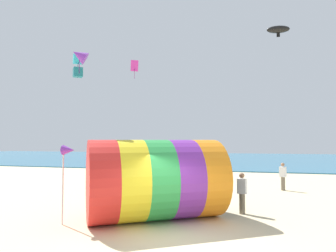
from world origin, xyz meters
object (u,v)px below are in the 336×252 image
object	(u,v)px
kite_purple_delta	(79,55)
kite_cyan_box	(78,66)
bystander_mid_beach	(143,180)
giant_inflatable_tube	(156,179)
bystander_near_water	(283,176)
kite_magenta_diamond	(134,66)
beach_flag	(68,154)
kite_black_parafoil	(278,29)
kite_handler	(242,193)

from	to	relation	value
kite_purple_delta	kite_cyan_box	bearing A→B (deg)	121.67
kite_purple_delta	bystander_mid_beach	distance (m)	6.98
kite_purple_delta	bystander_mid_beach	xyz separation A→B (m)	(1.81, 3.38, -5.83)
giant_inflatable_tube	kite_cyan_box	world-z (taller)	kite_cyan_box
kite_cyan_box	bystander_near_water	bearing A→B (deg)	10.16
kite_magenta_diamond	beach_flag	size ratio (longest dim) A/B	0.61
kite_black_parafoil	bystander_near_water	size ratio (longest dim) A/B	0.87
kite_handler	bystander_mid_beach	bearing A→B (deg)	155.28
giant_inflatable_tube	kite_magenta_diamond	size ratio (longest dim) A/B	3.40
kite_magenta_diamond	bystander_near_water	xyz separation A→B (m)	(12.02, -6.70, -9.06)
bystander_near_water	giant_inflatable_tube	bearing A→B (deg)	-123.97
kite_cyan_box	bystander_near_water	world-z (taller)	kite_cyan_box
kite_handler	bystander_near_water	world-z (taller)	kite_handler
bystander_mid_beach	beach_flag	size ratio (longest dim) A/B	0.62
kite_cyan_box	kite_purple_delta	world-z (taller)	kite_cyan_box
kite_black_parafoil	kite_cyan_box	world-z (taller)	kite_black_parafoil
kite_cyan_box	bystander_near_water	xyz separation A→B (m)	(12.50, 2.24, -6.94)
bystander_near_water	kite_purple_delta	bearing A→B (deg)	-140.78
kite_cyan_box	bystander_near_water	size ratio (longest dim) A/B	0.96
kite_black_parafoil	beach_flag	world-z (taller)	kite_black_parafoil
giant_inflatable_tube	kite_cyan_box	bearing A→B (deg)	139.57
giant_inflatable_tube	kite_handler	bearing A→B (deg)	28.22
kite_magenta_diamond	kite_cyan_box	xyz separation A→B (m)	(-0.48, -8.94, -2.12)
kite_black_parafoil	bystander_mid_beach	world-z (taller)	kite_black_parafoil
kite_cyan_box	bystander_mid_beach	size ratio (longest dim) A/B	0.90
kite_magenta_diamond	kite_purple_delta	bearing A→B (deg)	-78.91
kite_cyan_box	bystander_mid_beach	world-z (taller)	kite_cyan_box
kite_purple_delta	giant_inflatable_tube	bearing A→B (deg)	-9.97
kite_handler	kite_cyan_box	distance (m)	13.01
giant_inflatable_tube	kite_handler	xyz separation A→B (m)	(3.17, 1.70, -0.66)
giant_inflatable_tube	bystander_mid_beach	bearing A→B (deg)	115.25
giant_inflatable_tube	kite_black_parafoil	size ratio (longest dim) A/B	4.04
kite_black_parafoil	beach_flag	distance (m)	14.97
kite_magenta_diamond	kite_cyan_box	distance (m)	9.20
kite_purple_delta	bystander_near_water	distance (m)	13.29
bystander_near_water	beach_flag	size ratio (longest dim) A/B	0.58
bystander_near_water	beach_flag	world-z (taller)	beach_flag
bystander_mid_beach	beach_flag	bearing A→B (deg)	-99.49
bystander_near_water	beach_flag	bearing A→B (deg)	-130.80
kite_black_parafoil	beach_flag	size ratio (longest dim) A/B	0.51
beach_flag	bystander_mid_beach	bearing A→B (deg)	80.51
kite_purple_delta	bystander_near_water	size ratio (longest dim) A/B	0.74
kite_purple_delta	beach_flag	xyz separation A→B (m)	(0.89, -2.13, -4.22)
kite_magenta_diamond	bystander_near_water	size ratio (longest dim) A/B	1.04
kite_magenta_diamond	kite_purple_delta	world-z (taller)	kite_magenta_diamond
bystander_near_water	kite_handler	bearing A→B (deg)	-109.88
kite_magenta_diamond	kite_purple_delta	distance (m)	14.85
bystander_mid_beach	kite_magenta_diamond	bearing A→B (deg)	112.98
kite_magenta_diamond	kite_black_parafoil	distance (m)	13.52
beach_flag	kite_black_parafoil	bearing A→B (deg)	50.52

